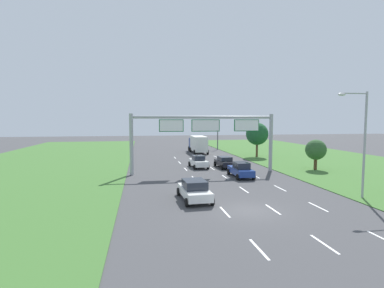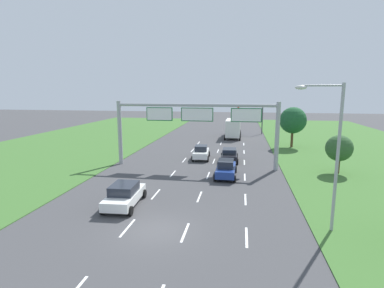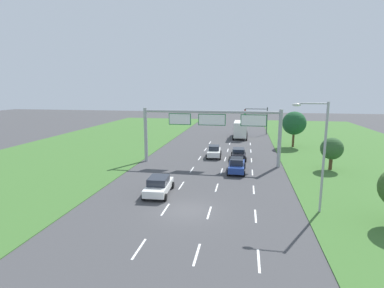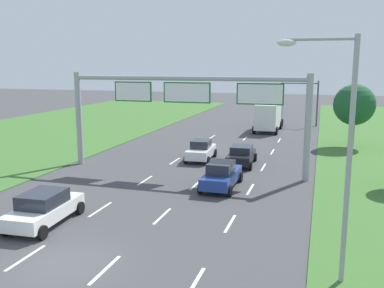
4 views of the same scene
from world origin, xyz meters
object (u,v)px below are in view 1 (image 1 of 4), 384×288
(car_far_ahead, at_px, (194,190))
(box_truck, at_px, (198,144))
(car_near_red, at_px, (225,162))
(car_lead_silver, at_px, (198,162))
(roadside_tree_mid, at_px, (316,150))
(roadside_tree_far, at_px, (257,134))
(car_mid_lane, at_px, (241,170))
(street_lamp, at_px, (361,135))
(traffic_light_mast, at_px, (209,131))
(sign_gantry, at_px, (205,131))

(car_far_ahead, height_order, box_truck, box_truck)
(car_near_red, bearing_deg, box_truck, 88.28)
(car_lead_silver, xyz_separation_m, roadside_tree_mid, (14.14, -4.34, 1.75))
(roadside_tree_far, bearing_deg, car_mid_lane, -117.33)
(car_lead_silver, relative_size, box_truck, 0.52)
(box_truck, relative_size, roadside_tree_far, 1.39)
(box_truck, height_order, street_lamp, street_lamp)
(box_truck, bearing_deg, roadside_tree_mid, -63.14)
(car_near_red, xyz_separation_m, roadside_tree_mid, (10.74, -3.64, 1.78))
(traffic_light_mast, xyz_separation_m, street_lamp, (3.05, -40.03, 1.21))
(sign_gantry, height_order, traffic_light_mast, sign_gantry)
(car_lead_silver, height_order, roadside_tree_far, roadside_tree_far)
(car_mid_lane, relative_size, car_far_ahead, 0.98)
(car_far_ahead, bearing_deg, car_near_red, 62.64)
(box_truck, height_order, roadside_tree_far, roadside_tree_far)
(car_near_red, distance_m, box_truck, 18.18)
(car_near_red, xyz_separation_m, street_lamp, (6.25, -16.75, 4.32))
(box_truck, xyz_separation_m, street_lamp, (6.35, -34.90, 3.34))
(box_truck, bearing_deg, traffic_light_mast, 57.64)
(car_near_red, height_order, car_lead_silver, car_lead_silver)
(car_near_red, xyz_separation_m, sign_gantry, (-3.33, -3.27, 4.20))
(car_far_ahead, bearing_deg, box_truck, 75.58)
(box_truck, distance_m, roadside_tree_mid, 24.35)
(car_near_red, xyz_separation_m, car_mid_lane, (-0.05, -6.52, 0.06))
(sign_gantry, bearing_deg, street_lamp, -54.59)
(box_truck, bearing_deg, car_near_red, -89.27)
(car_far_ahead, relative_size, sign_gantry, 0.26)
(car_mid_lane, distance_m, roadside_tree_far, 18.92)
(car_near_red, xyz_separation_m, car_far_ahead, (-6.78, -14.98, 0.05))
(roadside_tree_mid, relative_size, roadside_tree_far, 0.66)
(box_truck, relative_size, street_lamp, 0.95)
(roadside_tree_mid, bearing_deg, car_lead_silver, 162.92)
(traffic_light_mast, height_order, roadside_tree_mid, traffic_light_mast)
(car_near_red, relative_size, box_truck, 0.52)
(roadside_tree_mid, height_order, roadside_tree_far, roadside_tree_far)
(car_lead_silver, xyz_separation_m, sign_gantry, (0.06, -3.97, 4.17))
(traffic_light_mast, xyz_separation_m, roadside_tree_far, (5.31, -13.23, 0.05))
(car_near_red, relative_size, street_lamp, 0.50)
(car_mid_lane, height_order, roadside_tree_far, roadside_tree_far)
(car_mid_lane, xyz_separation_m, sign_gantry, (-3.28, 3.26, 4.14))
(car_near_red, distance_m, street_lamp, 18.39)
(car_lead_silver, distance_m, roadside_tree_far, 15.46)
(roadside_tree_mid, bearing_deg, traffic_light_mast, 105.65)
(car_far_ahead, relative_size, roadside_tree_far, 0.79)
(car_mid_lane, distance_m, street_lamp, 12.75)
(car_lead_silver, xyz_separation_m, box_truck, (3.30, 17.45, 0.94))
(car_near_red, xyz_separation_m, roadside_tree_far, (8.51, 10.05, 3.16))
(car_near_red, xyz_separation_m, box_truck, (-0.10, 18.15, 0.98))
(traffic_light_mast, bearing_deg, street_lamp, -85.64)
(car_mid_lane, bearing_deg, street_lamp, -58.01)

